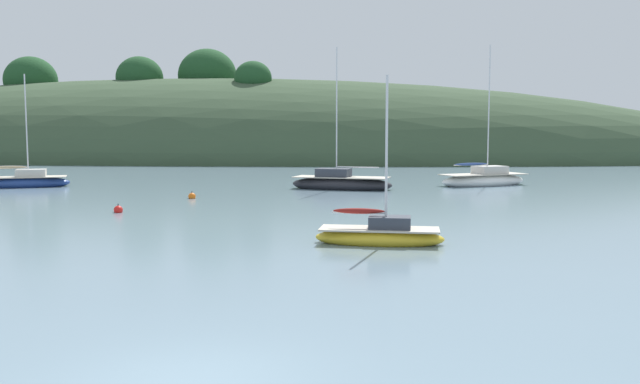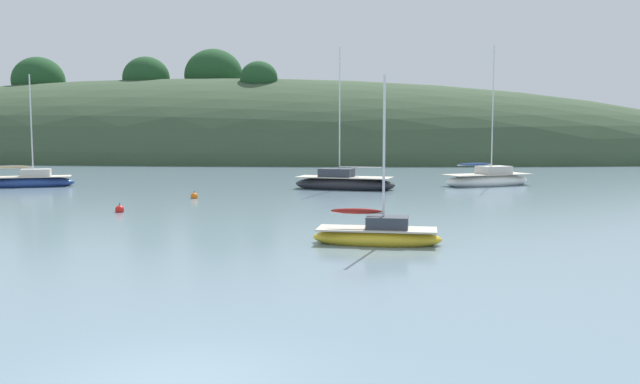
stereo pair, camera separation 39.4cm
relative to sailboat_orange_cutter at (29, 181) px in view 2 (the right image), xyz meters
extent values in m
ellipsoid|color=#384C33|center=(-2.32, 46.46, -0.38)|extent=(150.00, 36.00, 22.55)
ellipsoid|color=#1E4723|center=(0.14, 48.03, 11.45)|extent=(8.29, 7.54, 7.54)
ellipsoid|color=#1E4723|center=(8.24, 40.63, 10.43)|extent=(4.89, 4.44, 4.44)
ellipsoid|color=#1E4723|center=(-24.99, 45.73, 10.79)|extent=(7.47, 6.79, 6.79)
ellipsoid|color=#1E4723|center=(-8.51, 44.62, 10.93)|extent=(6.49, 5.90, 5.90)
ellipsoid|color=navy|center=(-0.04, -0.02, -0.11)|extent=(6.49, 4.38, 0.99)
cube|color=beige|center=(-0.04, -0.02, 0.33)|extent=(5.97, 4.03, 0.06)
cube|color=beige|center=(0.41, 0.18, 0.60)|extent=(2.35, 2.04, 0.55)
cylinder|color=silver|center=(0.24, 0.11, 3.96)|extent=(0.09, 0.09, 7.26)
cylinder|color=silver|center=(-0.94, -0.41, 1.00)|extent=(2.40, 1.10, 0.07)
ellipsoid|color=tan|center=(-0.94, -0.41, 1.05)|extent=(2.36, 1.18, 0.20)
ellipsoid|color=white|center=(32.73, 4.80, -0.07)|extent=(7.34, 5.60, 1.13)
cube|color=beige|center=(32.73, 4.80, 0.44)|extent=(6.75, 5.15, 0.06)
cube|color=beige|center=(33.22, 5.08, 0.73)|extent=(2.74, 2.48, 0.60)
cylinder|color=silver|center=(33.03, 4.98, 5.12)|extent=(0.09, 0.09, 9.37)
cylinder|color=silver|center=(31.74, 4.24, 1.15)|extent=(2.62, 1.53, 0.07)
ellipsoid|color=#2D4784|center=(31.74, 4.24, 1.20)|extent=(2.58, 1.59, 0.20)
ellipsoid|color=gold|center=(25.47, -21.31, -0.19)|extent=(4.60, 1.72, 0.73)
cube|color=beige|center=(25.47, -21.31, 0.14)|extent=(4.23, 1.59, 0.06)
cube|color=#333842|center=(25.83, -21.32, 0.37)|extent=(1.49, 1.06, 0.45)
cylinder|color=silver|center=(25.70, -21.32, 2.82)|extent=(0.09, 0.09, 5.36)
cylinder|color=silver|center=(24.74, -21.28, 0.72)|extent=(1.91, 0.15, 0.07)
ellipsoid|color=maroon|center=(24.74, -21.28, 0.77)|extent=(1.84, 0.27, 0.20)
ellipsoid|color=#232328|center=(22.58, 0.65, -0.07)|extent=(7.37, 3.66, 1.13)
cube|color=beige|center=(22.58, 0.65, 0.43)|extent=(6.78, 3.37, 0.06)
cube|color=#333842|center=(22.03, 0.75, 0.73)|extent=(2.50, 1.95, 0.59)
cylinder|color=silver|center=(22.24, 0.72, 4.85)|extent=(0.09, 0.09, 8.83)
cylinder|color=silver|center=(23.69, 0.44, 1.15)|extent=(2.92, 0.62, 0.07)
sphere|color=orange|center=(14.25, -6.66, -0.26)|extent=(0.44, 0.44, 0.44)
cylinder|color=black|center=(14.25, -6.66, 0.01)|extent=(0.04, 0.04, 0.10)
sphere|color=red|center=(12.66, -13.60, -0.26)|extent=(0.44, 0.44, 0.44)
cylinder|color=black|center=(12.66, -13.60, 0.01)|extent=(0.04, 0.04, 0.10)
camera|label=1|loc=(25.74, -44.35, 3.56)|focal=37.00mm
camera|label=2|loc=(26.14, -44.31, 3.56)|focal=37.00mm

